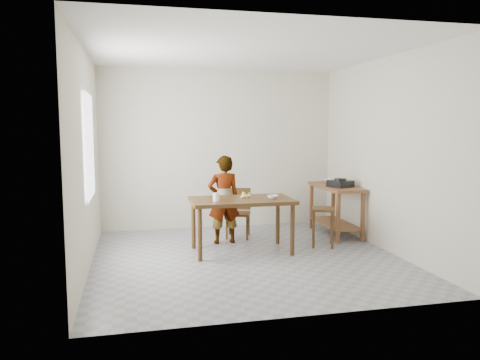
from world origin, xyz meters
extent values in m
cube|color=gray|center=(0.00, 0.00, -0.02)|extent=(4.00, 4.00, 0.04)
cube|color=white|center=(0.00, 0.00, 2.72)|extent=(4.00, 4.00, 0.04)
cube|color=beige|center=(0.00, 2.02, 1.35)|extent=(4.00, 0.04, 2.70)
cube|color=beige|center=(0.00, -2.02, 1.35)|extent=(4.00, 0.04, 2.70)
cube|color=beige|center=(-2.02, 0.00, 1.35)|extent=(0.04, 4.00, 2.70)
cube|color=beige|center=(2.02, 0.00, 1.35)|extent=(0.04, 4.00, 2.70)
cube|color=white|center=(-1.97, 0.20, 1.50)|extent=(0.02, 1.10, 1.30)
imported|color=silver|center=(-0.15, 0.85, 0.66)|extent=(0.50, 0.34, 1.32)
cylinder|color=white|center=(-0.38, 0.18, 0.81)|extent=(0.11, 0.11, 0.11)
imported|color=silver|center=(0.42, 0.22, 0.77)|extent=(0.16, 0.16, 0.05)
imported|color=silver|center=(1.76, 1.41, 0.83)|extent=(0.23, 0.23, 0.05)
cube|color=black|center=(1.71, 0.82, 0.85)|extent=(0.40, 0.40, 0.10)
camera|label=1|loc=(-1.44, -5.91, 1.75)|focal=35.00mm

